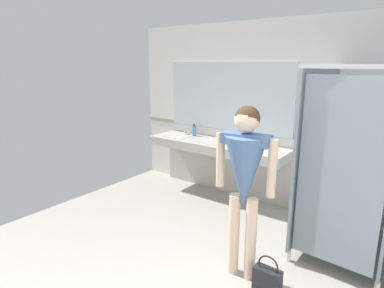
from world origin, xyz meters
The scene contains 7 objects.
wall_back centered at (0.00, 3.01, 1.35)m, with size 6.73×0.12×2.69m, color silver.
wall_back_tile_band centered at (0.00, 2.95, 1.05)m, with size 6.73×0.01×0.06m, color #9E937F.
vanity_counter centered at (-1.66, 2.73, 0.65)m, with size 2.30×0.59×0.99m.
mirror_panel centered at (-1.66, 2.94, 1.57)m, with size 2.20×0.02×1.07m, color silver.
person_standing centered at (-0.34, 1.05, 1.09)m, with size 0.59×0.43×1.72m.
handbag centered at (-0.02, 0.98, 0.13)m, with size 0.26×0.12×0.37m.
soap_dispenser centered at (-2.22, 2.82, 0.97)m, with size 0.07×0.07×0.20m.
Camera 1 is at (1.00, -1.57, 2.08)m, focal length 30.62 mm.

